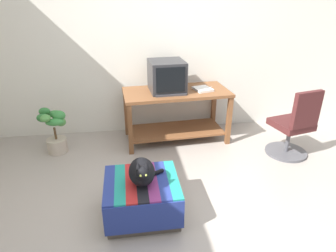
{
  "coord_description": "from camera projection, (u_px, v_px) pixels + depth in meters",
  "views": [
    {
      "loc": [
        -0.5,
        -2.08,
        1.9
      ],
      "look_at": [
        -0.07,
        0.85,
        0.55
      ],
      "focal_mm": 31.33,
      "sensor_mm": 36.0,
      "label": 1
    }
  ],
  "objects": [
    {
      "name": "ground_plane",
      "position": [
        188.0,
        216.0,
        2.73
      ],
      "size": [
        14.0,
        14.0,
        0.0
      ],
      "primitive_type": "plane",
      "color": "#9E9389"
    },
    {
      "name": "back_wall",
      "position": [
        160.0,
        41.0,
        4.04
      ],
      "size": [
        8.0,
        0.1,
        2.6
      ],
      "primitive_type": "cube",
      "color": "silver",
      "rests_on": "ground_plane"
    },
    {
      "name": "desk",
      "position": [
        176.0,
        107.0,
        3.99
      ],
      "size": [
        1.44,
        0.75,
        0.71
      ],
      "rotation": [
        0.0,
        0.0,
        0.07
      ],
      "color": "brown",
      "rests_on": "ground_plane"
    },
    {
      "name": "tv_monitor",
      "position": [
        167.0,
        76.0,
        3.82
      ],
      "size": [
        0.47,
        0.5,
        0.4
      ],
      "rotation": [
        0.0,
        0.0,
        0.07
      ],
      "color": "#28282B",
      "rests_on": "desk"
    },
    {
      "name": "keyboard",
      "position": [
        170.0,
        94.0,
        3.74
      ],
      "size": [
        0.41,
        0.17,
        0.02
      ],
      "primitive_type": "cube",
      "rotation": [
        0.0,
        0.0,
        0.05
      ],
      "color": "#333338",
      "rests_on": "desk"
    },
    {
      "name": "book",
      "position": [
        203.0,
        89.0,
        3.91
      ],
      "size": [
        0.27,
        0.29,
        0.03
      ],
      "primitive_type": "cube",
      "rotation": [
        0.0,
        0.0,
        0.25
      ],
      "color": "white",
      "rests_on": "desk"
    },
    {
      "name": "ottoman_with_blanket",
      "position": [
        142.0,
        198.0,
        2.69
      ],
      "size": [
        0.67,
        0.62,
        0.37
      ],
      "color": "#4C4238",
      "rests_on": "ground_plane"
    },
    {
      "name": "cat",
      "position": [
        142.0,
        172.0,
        2.53
      ],
      "size": [
        0.33,
        0.33,
        0.28
      ],
      "rotation": [
        0.0,
        0.0,
        0.03
      ],
      "color": "black",
      "rests_on": "ottoman_with_blanket"
    },
    {
      "name": "potted_plant",
      "position": [
        55.0,
        131.0,
        3.72
      ],
      "size": [
        0.34,
        0.37,
        0.61
      ],
      "color": "#B7A893",
      "rests_on": "ground_plane"
    },
    {
      "name": "office_chair",
      "position": [
        294.0,
        128.0,
        3.61
      ],
      "size": [
        0.52,
        0.52,
        0.89
      ],
      "rotation": [
        0.0,
        0.0,
        3.37
      ],
      "color": "#4C4C51",
      "rests_on": "ground_plane"
    },
    {
      "name": "pen",
      "position": [
        209.0,
        88.0,
        4.01
      ],
      "size": [
        0.11,
        0.1,
        0.01
      ],
      "primitive_type": "cylinder",
      "rotation": [
        0.0,
        1.57,
        0.7
      ],
      "color": "#B7B7BC",
      "rests_on": "desk"
    }
  ]
}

